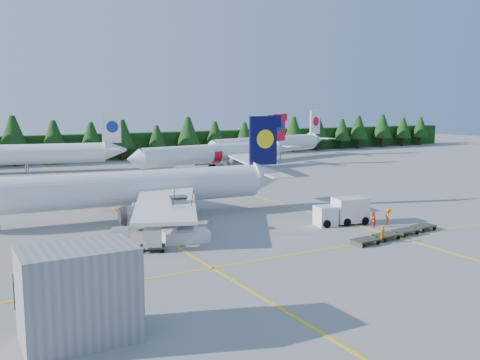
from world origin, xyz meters
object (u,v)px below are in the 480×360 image
airliner_red (211,154)px  service_truck (342,211)px  airliner_navy (113,190)px  airstairs (185,232)px

airliner_red → service_truck: (-8.46, -49.03, -1.83)m
service_truck → airliner_red: bearing=89.4°
airliner_navy → airstairs: airliner_navy is taller
airstairs → service_truck: airstairs is taller
airstairs → service_truck: size_ratio=1.02×
airliner_navy → service_truck: bearing=-29.2°
airliner_red → airstairs: size_ratio=5.93×
airliner_navy → service_truck: 25.03m
airliner_red → airstairs: bearing=-127.2°
airliner_navy → airstairs: bearing=-70.3°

